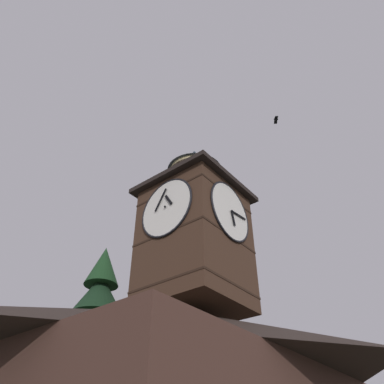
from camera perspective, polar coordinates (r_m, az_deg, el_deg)
The scene contains 4 objects.
clock_tower at distance 19.19m, azimuth 0.42°, elevation -5.79°, with size 4.86×4.86×9.35m.
pine_tree_behind at distance 20.61m, azimuth -15.12°, elevation -24.92°, with size 5.89×5.89×12.21m.
moon at distance 56.18m, azimuth -25.22°, elevation -20.28°, with size 2.13×2.13×2.13m.
flying_bird_high at distance 24.27m, azimuth 12.22°, elevation 10.38°, with size 0.62×0.52×0.15m.
Camera 1 is at (12.43, 7.84, 1.66)m, focal length 36.36 mm.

